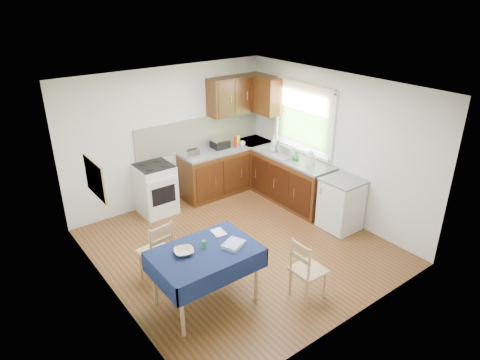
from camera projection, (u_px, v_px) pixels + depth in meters
floor at (239, 246)px, 6.73m from camera, size 4.20×4.20×0.00m
ceiling at (239, 88)px, 5.69m from camera, size 4.00×4.20×0.02m
wall_back at (170, 137)px, 7.73m from camera, size 4.00×0.02×2.50m
wall_front at (354, 235)px, 4.68m from camera, size 4.00×0.02×2.50m
wall_left at (106, 214)px, 5.11m from camera, size 0.02×4.20×2.50m
wall_right at (332, 145)px, 7.31m from camera, size 0.02×4.20×2.50m
base_cabinets at (256, 175)px, 8.21m from camera, size 1.90×2.30×0.86m
worktop_back at (227, 148)px, 8.25m from camera, size 1.90×0.60×0.04m
worktop_right at (292, 158)px, 7.77m from camera, size 0.60×1.70×0.04m
worktop_corner at (253, 141)px, 8.60m from camera, size 0.60×0.60×0.04m
splashback at (200, 133)px, 8.10m from camera, size 2.70×0.02×0.60m
upper_cabinets at (246, 95)px, 8.10m from camera, size 1.20×0.85×0.70m
stove at (156, 189)px, 7.57m from camera, size 0.60×0.61×0.92m
window at (304, 114)px, 7.63m from camera, size 0.04×1.48×1.26m
fridge at (341, 204)px, 7.08m from camera, size 0.58×0.60×0.89m
corkboard at (95, 178)px, 5.20m from camera, size 0.04×0.62×0.47m
dining_table at (205, 258)px, 5.27m from camera, size 1.29×0.87×0.78m
chair_far at (158, 250)px, 5.77m from camera, size 0.45×0.45×0.92m
chair_near at (306, 268)px, 5.43m from camera, size 0.39×0.39×0.88m
toaster at (192, 154)px, 7.68m from camera, size 0.24×0.15×0.18m
sandwich_press at (220, 144)px, 8.17m from camera, size 0.30×0.26×0.18m
sauce_bottle at (236, 142)px, 8.18m from camera, size 0.05×0.05×0.22m
yellow_packet at (237, 139)px, 8.43m from camera, size 0.13×0.10×0.15m
dish_rack at (285, 155)px, 7.81m from camera, size 0.43×0.33×0.20m
kettle at (311, 159)px, 7.38m from camera, size 0.15×0.15×0.26m
cup at (242, 144)px, 8.28m from camera, size 0.14×0.14×0.09m
soap_bottle_a at (274, 143)px, 8.01m from camera, size 0.16×0.16×0.29m
soap_bottle_b at (278, 146)px, 7.99m from camera, size 0.11×0.10×0.20m
soap_bottle_c at (296, 156)px, 7.57m from camera, size 0.15×0.15×0.18m
plate_bowl at (184, 252)px, 5.16m from camera, size 0.29×0.29×0.06m
book at (213, 234)px, 5.56m from camera, size 0.18×0.23×0.02m
spice_jar at (204, 244)px, 5.27m from camera, size 0.05×0.05×0.10m
tea_towel at (233, 244)px, 5.31m from camera, size 0.33×0.30×0.05m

